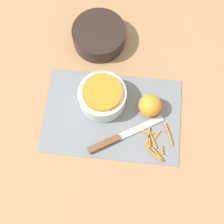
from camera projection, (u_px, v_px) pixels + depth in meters
name	position (u px, v px, depth m)	size (l,w,h in m)	color
ground_plane	(112.00, 115.00, 1.06)	(4.00, 4.00, 0.00)	#9E754C
cutting_board	(112.00, 115.00, 1.06)	(0.46, 0.30, 0.01)	slate
bowl_speckled	(102.00, 96.00, 1.03)	(0.16, 0.16, 0.09)	silver
bowl_dark	(99.00, 36.00, 1.12)	(0.19, 0.19, 0.07)	black
knife	(113.00, 140.00, 1.02)	(0.25, 0.16, 0.02)	brown
orange_left	(150.00, 105.00, 1.03)	(0.08, 0.08, 0.08)	orange
peel_pile	(155.00, 142.00, 1.02)	(0.10, 0.13, 0.01)	orange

